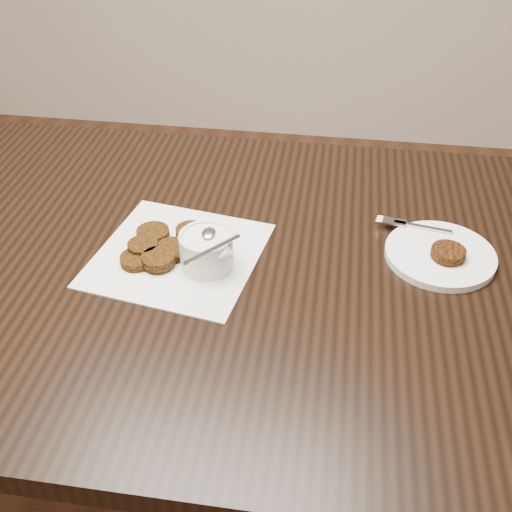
{
  "coord_description": "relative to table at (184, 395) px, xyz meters",
  "views": [
    {
      "loc": [
        0.29,
        -0.75,
        1.39
      ],
      "look_at": [
        0.18,
        -0.01,
        0.8
      ],
      "focal_mm": 42.74,
      "sensor_mm": 36.0,
      "label": 1
    }
  ],
  "objects": [
    {
      "name": "table",
      "position": [
        0.0,
        0.0,
        0.0
      ],
      "size": [
        1.36,
        0.88,
        0.75
      ],
      "primitive_type": "cube",
      "color": "black",
      "rests_on": "floor"
    },
    {
      "name": "floor",
      "position": [
        -0.02,
        -0.04,
        -0.38
      ],
      "size": [
        4.0,
        4.0,
        0.0
      ],
      "primitive_type": "plane",
      "color": "brown",
      "rests_on": "ground"
    },
    {
      "name": "sauce_ramekin",
      "position": [
        0.07,
        -0.02,
        0.44
      ],
      "size": [
        0.15,
        0.15,
        0.12
      ],
      "primitive_type": null,
      "rotation": [
        0.0,
        0.0,
        -0.35
      ],
      "color": "silver",
      "rests_on": "napkin"
    },
    {
      "name": "patty_cluster",
      "position": [
        -0.02,
        -0.01,
        0.39
      ],
      "size": [
        0.22,
        0.22,
        0.02
      ],
      "primitive_type": null,
      "rotation": [
        0.0,
        0.0,
        -0.1
      ],
      "color": "#5E310C",
      "rests_on": "napkin"
    },
    {
      "name": "napkin",
      "position": [
        0.02,
        -0.0,
        0.38
      ],
      "size": [
        0.31,
        0.31,
        0.0
      ],
      "primitive_type": "cube",
      "rotation": [
        0.0,
        0.0,
        -0.16
      ],
      "color": "white",
      "rests_on": "table"
    },
    {
      "name": "plate_with_patty",
      "position": [
        0.46,
        0.06,
        0.39
      ],
      "size": [
        0.21,
        0.21,
        0.03
      ],
      "primitive_type": null,
      "rotation": [
        0.0,
        0.0,
        -0.18
      ],
      "color": "white",
      "rests_on": "table"
    }
  ]
}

